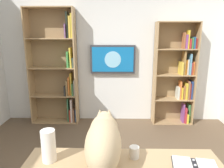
{
  "coord_description": "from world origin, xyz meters",
  "views": [
    {
      "loc": [
        -0.04,
        1.81,
        1.71
      ],
      "look_at": [
        0.01,
        -1.03,
        1.03
      ],
      "focal_mm": 32.58,
      "sensor_mm": 36.0,
      "label": 1
    }
  ],
  "objects_px": {
    "open_binder": "(195,166)",
    "paper_towel_roll": "(49,146)",
    "bookshelf_right": "(58,70)",
    "wall_mounted_tv": "(113,59)",
    "cat": "(103,141)",
    "bookshelf_left": "(178,76)",
    "coffee_mug": "(134,152)"
  },
  "relations": [
    {
      "from": "bookshelf_left",
      "to": "open_binder",
      "type": "bearing_deg",
      "value": 76.29
    },
    {
      "from": "cat",
      "to": "coffee_mug",
      "type": "xyz_separation_m",
      "value": [
        -0.24,
        -0.09,
        -0.15
      ]
    },
    {
      "from": "bookshelf_right",
      "to": "paper_towel_roll",
      "type": "distance_m",
      "value": 2.55
    },
    {
      "from": "wall_mounted_tv",
      "to": "paper_towel_roll",
      "type": "xyz_separation_m",
      "value": [
        0.46,
        2.55,
        -0.38
      ]
    },
    {
      "from": "bookshelf_right",
      "to": "paper_towel_roll",
      "type": "relative_size",
      "value": 8.6
    },
    {
      "from": "cat",
      "to": "open_binder",
      "type": "distance_m",
      "value": 0.71
    },
    {
      "from": "bookshelf_right",
      "to": "coffee_mug",
      "type": "distance_m",
      "value": 2.74
    },
    {
      "from": "open_binder",
      "to": "paper_towel_roll",
      "type": "relative_size",
      "value": 1.41
    },
    {
      "from": "wall_mounted_tv",
      "to": "bookshelf_right",
      "type": "bearing_deg",
      "value": 4.1
    },
    {
      "from": "coffee_mug",
      "to": "open_binder",
      "type": "bearing_deg",
      "value": 165.32
    },
    {
      "from": "paper_towel_roll",
      "to": "bookshelf_left",
      "type": "bearing_deg",
      "value": -125.08
    },
    {
      "from": "wall_mounted_tv",
      "to": "open_binder",
      "type": "distance_m",
      "value": 2.74
    },
    {
      "from": "cat",
      "to": "open_binder",
      "type": "relative_size",
      "value": 1.9
    },
    {
      "from": "wall_mounted_tv",
      "to": "cat",
      "type": "xyz_separation_m",
      "value": [
        0.03,
        2.58,
        -0.31
      ]
    },
    {
      "from": "bookshelf_left",
      "to": "wall_mounted_tv",
      "type": "relative_size",
      "value": 2.25
    },
    {
      "from": "bookshelf_right",
      "to": "cat",
      "type": "relative_size",
      "value": 3.21
    },
    {
      "from": "open_binder",
      "to": "paper_towel_roll",
      "type": "xyz_separation_m",
      "value": [
        1.11,
        -0.07,
        0.12
      ]
    },
    {
      "from": "wall_mounted_tv",
      "to": "open_binder",
      "type": "xyz_separation_m",
      "value": [
        -0.65,
        2.61,
        -0.5
      ]
    },
    {
      "from": "wall_mounted_tv",
      "to": "cat",
      "type": "distance_m",
      "value": 2.6
    },
    {
      "from": "wall_mounted_tv",
      "to": "paper_towel_roll",
      "type": "height_order",
      "value": "wall_mounted_tv"
    },
    {
      "from": "bookshelf_right",
      "to": "wall_mounted_tv",
      "type": "height_order",
      "value": "bookshelf_right"
    },
    {
      "from": "bookshelf_left",
      "to": "cat",
      "type": "distance_m",
      "value": 2.82
    },
    {
      "from": "wall_mounted_tv",
      "to": "open_binder",
      "type": "height_order",
      "value": "wall_mounted_tv"
    },
    {
      "from": "bookshelf_left",
      "to": "coffee_mug",
      "type": "distance_m",
      "value": 2.64
    },
    {
      "from": "cat",
      "to": "paper_towel_roll",
      "type": "xyz_separation_m",
      "value": [
        0.43,
        -0.04,
        -0.07
      ]
    },
    {
      "from": "bookshelf_right",
      "to": "paper_towel_roll",
      "type": "xyz_separation_m",
      "value": [
        -0.6,
        2.47,
        -0.18
      ]
    },
    {
      "from": "bookshelf_right",
      "to": "open_binder",
      "type": "height_order",
      "value": "bookshelf_right"
    },
    {
      "from": "bookshelf_left",
      "to": "open_binder",
      "type": "height_order",
      "value": "bookshelf_left"
    },
    {
      "from": "bookshelf_right",
      "to": "wall_mounted_tv",
      "type": "relative_size",
      "value": 2.54
    },
    {
      "from": "wall_mounted_tv",
      "to": "paper_towel_roll",
      "type": "distance_m",
      "value": 2.62
    },
    {
      "from": "coffee_mug",
      "to": "bookshelf_right",
      "type": "bearing_deg",
      "value": -62.41
    },
    {
      "from": "bookshelf_left",
      "to": "paper_towel_roll",
      "type": "distance_m",
      "value": 3.01
    }
  ]
}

